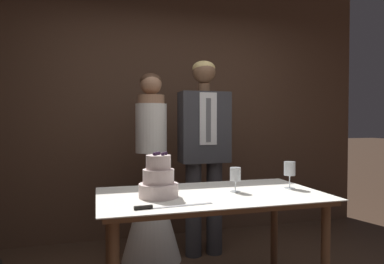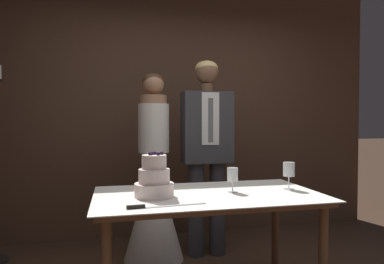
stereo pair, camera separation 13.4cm
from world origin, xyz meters
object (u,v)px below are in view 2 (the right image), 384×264
Objects in this scene: cake_knife at (152,206)px; wine_glass_middle at (233,175)px; tiered_cake at (154,180)px; bride at (154,192)px; wine_glass_near at (289,171)px; cake_table at (208,207)px; groom at (207,145)px.

wine_glass_middle is (0.57, 0.29, 0.11)m from cake_knife.
tiered_cake is 0.29m from cake_knife.
tiered_cake is at bearing -96.27° from bride.
cake_knife is at bearing -99.40° from tiered_cake.
wine_glass_near is 1.15× the size of wine_glass_middle.
cake_table is 7.74× the size of wine_glass_near.
tiered_cake is at bearing -178.38° from wine_glass_near.
bride is 0.65m from groom.
cake_knife is 1.24m from bride.
wine_glass_middle is at bearing 2.28° from tiered_cake.
cake_table is at bearing 3.27° from tiered_cake.
cake_knife is 0.27× the size of bride.
tiered_cake is 0.16× the size of groom.
tiered_cake is at bearing -122.27° from groom.
cake_table is at bearing -179.78° from wine_glass_middle.
cake_table is 1.03m from groom.
groom reaches higher than wine_glass_near.
tiered_cake is 1.14m from groom.
cake_table is 0.62m from wine_glass_near.
bride is at bearing 114.17° from wine_glass_middle.
tiered_cake is at bearing -176.73° from cake_table.
wine_glass_near is at bearing -48.10° from bride.
wine_glass_near is (0.98, 0.29, 0.12)m from cake_knife.
cake_table is 3.26× the size of cake_knife.
groom reaches higher than tiered_cake.
bride is at bearing 131.90° from wine_glass_near.
wine_glass_middle reaches higher than cake_table.
groom is (0.25, 0.93, 0.34)m from cake_table.
tiered_cake is 0.17× the size of bride.
bride reaches higher than tiered_cake.
cake_table is 0.97m from bride.
groom is (0.65, 1.22, 0.25)m from cake_knife.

